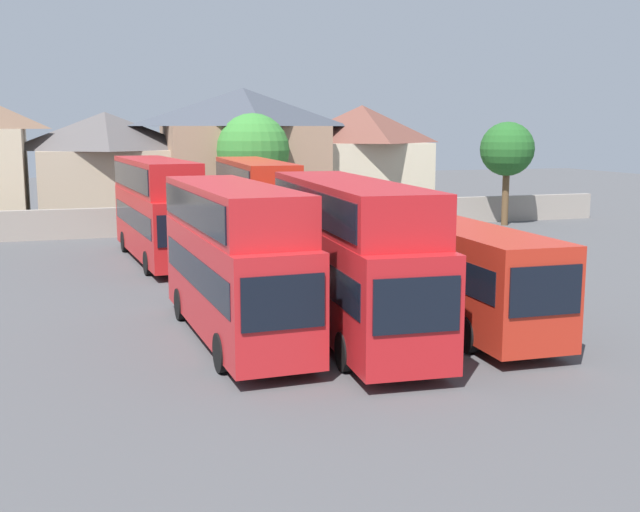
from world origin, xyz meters
TOP-DOWN VIEW (x-y plane):
  - ground at (0.00, 18.00)m, footprint 140.00×140.00m
  - depot_boundary_wall at (0.00, 25.53)m, footprint 56.00×0.50m
  - bus_1 at (-3.69, 0.32)m, footprint 2.90×10.34m
  - bus_2 at (-0.07, -0.22)m, footprint 3.33×11.99m
  - bus_3 at (3.82, 0.21)m, footprint 2.79×11.57m
  - bus_4 at (-4.37, 15.98)m, footprint 3.30×11.89m
  - bus_5 at (0.57, 15.57)m, footprint 2.97×12.08m
  - bus_6 at (4.54, 15.56)m, footprint 2.76×12.00m
  - house_terrace_centre at (-5.91, 32.64)m, footprint 9.42×6.49m
  - house_terrace_right at (3.54, 31.94)m, footprint 11.44×7.88m
  - house_terrace_far_right at (12.96, 33.04)m, footprint 9.14×8.04m
  - tree_behind_wall at (19.82, 23.53)m, footprint 3.64×3.64m
  - tree_right_of_lot at (3.32, 28.03)m, footprint 4.87×4.87m

SIDE VIEW (x-z plane):
  - ground at x=0.00m, z-range 0.00..0.00m
  - depot_boundary_wall at x=0.00m, z-range 0.00..1.80m
  - bus_6 at x=4.54m, z-range 0.24..3.57m
  - bus_3 at x=3.82m, z-range 0.24..3.65m
  - bus_1 at x=-3.69m, z-range 0.31..5.17m
  - bus_2 at x=-0.07m, z-range 0.31..5.25m
  - bus_5 at x=0.57m, z-range 0.31..5.26m
  - bus_4 at x=-4.37m, z-range 0.32..5.37m
  - house_terrace_centre at x=-5.91m, z-range 0.08..7.74m
  - house_terrace_far_right at x=12.96m, z-range 0.09..8.36m
  - house_terrace_right at x=3.54m, z-range 0.09..9.46m
  - tree_right_of_lot at x=3.32m, z-range 1.31..8.86m
  - tree_behind_wall at x=19.82m, z-range 1.62..8.62m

